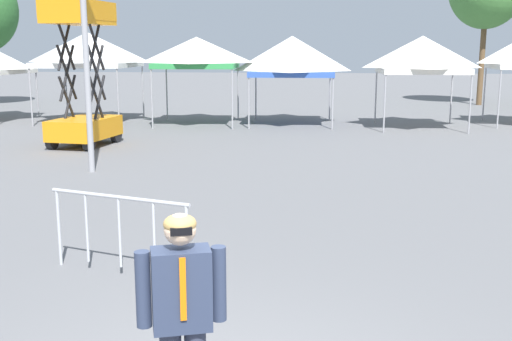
% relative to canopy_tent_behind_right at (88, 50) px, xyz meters
% --- Properties ---
extents(canopy_tent_behind_right, '(3.56, 3.56, 3.52)m').
position_rel_canopy_tent_behind_right_xyz_m(canopy_tent_behind_right, '(0.00, 0.00, 0.00)').
color(canopy_tent_behind_right, '#9E9EA3').
rests_on(canopy_tent_behind_right, ground).
extents(canopy_tent_far_left, '(3.28, 3.28, 3.33)m').
position_rel_canopy_tent_behind_right_xyz_m(canopy_tent_far_left, '(4.40, -0.30, -0.10)').
color(canopy_tent_far_left, '#9E9EA3').
rests_on(canopy_tent_far_left, ground).
extents(canopy_tent_right_of_center, '(3.27, 3.27, 3.37)m').
position_rel_canopy_tent_behind_right_xyz_m(canopy_tent_right_of_center, '(8.03, 0.13, -0.23)').
color(canopy_tent_right_of_center, '#9E9EA3').
rests_on(canopy_tent_right_of_center, ground).
extents(canopy_tent_left_of_center, '(3.13, 3.13, 3.35)m').
position_rel_canopy_tent_behind_right_xyz_m(canopy_tent_left_of_center, '(12.79, -0.53, -0.17)').
color(canopy_tent_left_of_center, '#9E9EA3').
rests_on(canopy_tent_left_of_center, ground).
extents(scissor_lift, '(1.69, 2.46, 4.26)m').
position_rel_canopy_tent_behind_right_xyz_m(scissor_lift, '(2.09, -6.00, -1.57)').
color(scissor_lift, black).
rests_on(scissor_lift, ground).
extents(person_foreground, '(0.62, 0.36, 1.78)m').
position_rel_canopy_tent_behind_right_xyz_m(person_foreground, '(8.28, -19.81, -1.81)').
color(person_foreground, '#33384C').
rests_on(person_foreground, ground).
extents(crowd_barrier_near_person, '(2.02, 0.68, 1.08)m').
position_rel_canopy_tent_behind_right_xyz_m(crowd_barrier_near_person, '(6.68, -16.49, -2.09)').
color(crowd_barrier_near_person, '#B7BABF').
rests_on(crowd_barrier_near_person, ground).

